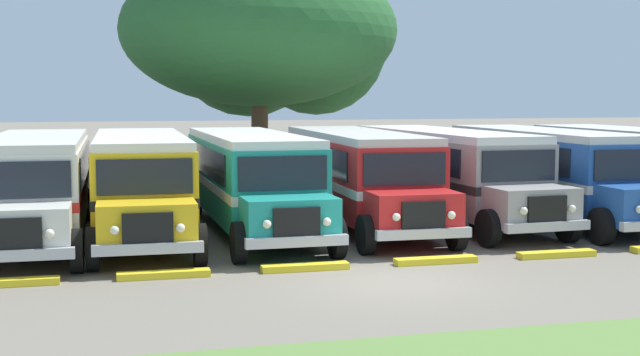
# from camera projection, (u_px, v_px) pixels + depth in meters

# --- Properties ---
(ground_plane) EXTENTS (220.00, 220.00, 0.00)m
(ground_plane) POSITION_uv_depth(u_px,v_px,m) (395.00, 282.00, 18.04)
(ground_plane) COLOR slate
(parked_bus_slot_1) EXTENTS (2.79, 10.85, 2.82)m
(parked_bus_slot_1) POSITION_uv_depth(u_px,v_px,m) (37.00, 182.00, 23.22)
(parked_bus_slot_1) COLOR silver
(parked_bus_slot_1) RESTS_ON ground_plane
(parked_bus_slot_2) EXTENTS (2.87, 10.86, 2.82)m
(parked_bus_slot_2) POSITION_uv_depth(u_px,v_px,m) (141.00, 179.00, 24.00)
(parked_bus_slot_2) COLOR yellow
(parked_bus_slot_2) RESTS_ON ground_plane
(parked_bus_slot_3) EXTENTS (2.79, 10.85, 2.82)m
(parked_bus_slot_3) POSITION_uv_depth(u_px,v_px,m) (251.00, 176.00, 24.83)
(parked_bus_slot_3) COLOR teal
(parked_bus_slot_3) RESTS_ON ground_plane
(parked_bus_slot_4) EXTENTS (2.86, 10.86, 2.82)m
(parked_bus_slot_4) POSITION_uv_depth(u_px,v_px,m) (358.00, 173.00, 25.96)
(parked_bus_slot_4) COLOR red
(parked_bus_slot_4) RESTS_ON ground_plane
(parked_bus_slot_5) EXTENTS (3.20, 10.91, 2.82)m
(parked_bus_slot_5) POSITION_uv_depth(u_px,v_px,m) (447.00, 170.00, 26.95)
(parked_bus_slot_5) COLOR #9E9993
(parked_bus_slot_5) RESTS_ON ground_plane
(parked_bus_slot_6) EXTENTS (2.74, 10.85, 2.82)m
(parked_bus_slot_6) POSITION_uv_depth(u_px,v_px,m) (548.00, 169.00, 27.27)
(parked_bus_slot_6) COLOR #23519E
(parked_bus_slot_6) RESTS_ON ground_plane
(curb_wheelstop_1) EXTENTS (2.00, 0.36, 0.15)m
(curb_wheelstop_1) POSITION_uv_depth(u_px,v_px,m) (10.00, 282.00, 17.64)
(curb_wheelstop_1) COLOR yellow
(curb_wheelstop_1) RESTS_ON ground_plane
(curb_wheelstop_2) EXTENTS (2.00, 0.36, 0.15)m
(curb_wheelstop_2) POSITION_uv_depth(u_px,v_px,m) (164.00, 274.00, 18.42)
(curb_wheelstop_2) COLOR yellow
(curb_wheelstop_2) RESTS_ON ground_plane
(curb_wheelstop_3) EXTENTS (2.00, 0.36, 0.15)m
(curb_wheelstop_3) POSITION_uv_depth(u_px,v_px,m) (305.00, 267.00, 19.20)
(curb_wheelstop_3) COLOR yellow
(curb_wheelstop_3) RESTS_ON ground_plane
(curb_wheelstop_4) EXTENTS (2.00, 0.36, 0.15)m
(curb_wheelstop_4) POSITION_uv_depth(u_px,v_px,m) (436.00, 260.00, 19.99)
(curb_wheelstop_4) COLOR yellow
(curb_wheelstop_4) RESTS_ON ground_plane
(curb_wheelstop_5) EXTENTS (2.00, 0.36, 0.15)m
(curb_wheelstop_5) POSITION_uv_depth(u_px,v_px,m) (556.00, 254.00, 20.77)
(curb_wheelstop_5) COLOR yellow
(curb_wheelstop_5) RESTS_ON ground_plane
(broad_shade_tree) EXTENTS (11.66, 12.08, 10.26)m
(broad_shade_tree) POSITION_uv_depth(u_px,v_px,m) (258.00, 33.00, 36.29)
(broad_shade_tree) COLOR brown
(broad_shade_tree) RESTS_ON ground_plane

